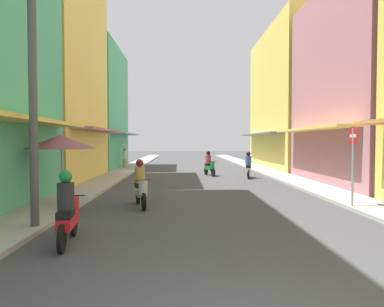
{
  "coord_description": "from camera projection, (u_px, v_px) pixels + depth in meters",
  "views": [
    {
      "loc": [
        -1.0,
        -3.37,
        2.16
      ],
      "look_at": [
        -0.24,
        20.66,
        1.34
      ],
      "focal_mm": 32.31,
      "sensor_mm": 36.0,
      "label": 1
    }
  ],
  "objects": [
    {
      "name": "motorbike_silver",
      "position": [
        140.0,
        186.0,
        11.46
      ],
      "size": [
        0.68,
        1.77,
        1.58
      ],
      "color": "black",
      "rests_on": "ground"
    },
    {
      "name": "building_left_far",
      "position": [
        83.0,
        109.0,
        28.01
      ],
      "size": [
        7.05,
        8.55,
        9.73
      ],
      "color": "#4CB28C",
      "rests_on": "ground"
    },
    {
      "name": "ground_plane",
      "position": [
        195.0,
        172.0,
        24.48
      ],
      "size": [
        110.15,
        110.15,
        0.0
      ],
      "primitive_type": "plane",
      "color": "#424244"
    },
    {
      "name": "building_left_mid",
      "position": [
        36.0,
        66.0,
        18.92
      ],
      "size": [
        7.05,
        8.5,
        12.7
      ],
      "color": "#EFD159",
      "rests_on": "ground"
    },
    {
      "name": "pedestrian_crossing",
      "position": [
        125.0,
        157.0,
        27.52
      ],
      "size": [
        0.44,
        0.44,
        1.75
      ],
      "color": "#BF8C3F",
      "rests_on": "ground"
    },
    {
      "name": "street_sign_no_entry",
      "position": [
        353.0,
        156.0,
        10.94
      ],
      "size": [
        0.07,
        0.6,
        2.65
      ],
      "color": "gray",
      "rests_on": "ground"
    },
    {
      "name": "motorbike_green",
      "position": [
        209.0,
        165.0,
        21.95
      ],
      "size": [
        0.71,
        1.76,
        1.58
      ],
      "color": "black",
      "rests_on": "ground"
    },
    {
      "name": "sidewalk_left",
      "position": [
        122.0,
        172.0,
        24.32
      ],
      "size": [
        1.68,
        58.07,
        0.12
      ],
      "primitive_type": "cube",
      "color": "#ADA89E",
      "rests_on": "ground"
    },
    {
      "name": "utility_pole",
      "position": [
        33.0,
        90.0,
        8.27
      ],
      "size": [
        0.2,
        1.2,
        6.65
      ],
      "color": "#4C4C4F",
      "rests_on": "ground"
    },
    {
      "name": "motorbike_red",
      "position": [
        68.0,
        211.0,
        7.26
      ],
      "size": [
        0.55,
        1.81,
        1.58
      ],
      "color": "black",
      "rests_on": "ground"
    },
    {
      "name": "motorbike_white",
      "position": [
        248.0,
        166.0,
        20.51
      ],
      "size": [
        0.58,
        1.8,
        1.58
      ],
      "color": "black",
      "rests_on": "ground"
    },
    {
      "name": "building_right_far",
      "position": [
        301.0,
        100.0,
        28.68
      ],
      "size": [
        7.05,
        12.34,
        11.32
      ],
      "color": "#EFD159",
      "rests_on": "ground"
    },
    {
      "name": "sidewalk_right",
      "position": [
        267.0,
        171.0,
        24.64
      ],
      "size": [
        1.68,
        58.07,
        0.12
      ],
      "primitive_type": "cube",
      "color": "#ADA89E",
      "rests_on": "ground"
    },
    {
      "name": "building_right_mid",
      "position": [
        380.0,
        86.0,
        17.32
      ],
      "size": [
        7.05,
        9.12,
        9.95
      ],
      "color": "#B7727F",
      "rests_on": "ground"
    },
    {
      "name": "vendor_umbrella",
      "position": [
        61.0,
        142.0,
        11.08
      ],
      "size": [
        2.21,
        2.21,
        2.39
      ],
      "color": "#99999E",
      "rests_on": "ground"
    }
  ]
}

